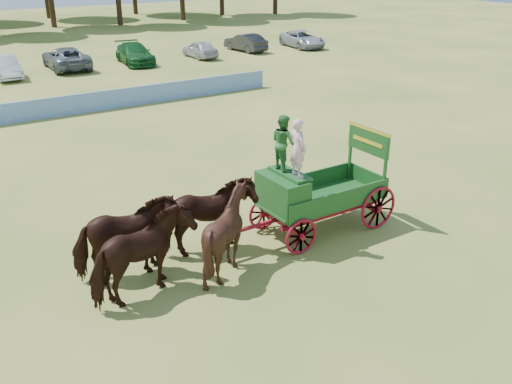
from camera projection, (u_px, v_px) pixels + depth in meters
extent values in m
plane|color=#A39249|center=(263.00, 253.00, 16.46)|extent=(160.00, 160.00, 0.00)
imported|color=black|center=(143.00, 256.00, 13.98)|extent=(2.93, 1.89, 2.29)
imported|color=black|center=(126.00, 239.00, 14.83)|extent=(2.85, 1.59, 2.29)
imported|color=black|center=(227.00, 232.00, 15.18)|extent=(2.25, 2.05, 2.29)
imported|color=black|center=(207.00, 217.00, 16.03)|extent=(2.88, 1.69, 2.29)
cube|color=maroon|center=(282.00, 223.00, 16.93)|extent=(0.12, 2.00, 0.12)
cube|color=maroon|center=(357.00, 200.00, 18.44)|extent=(0.12, 2.00, 0.12)
cube|color=maroon|center=(333.00, 214.00, 17.21)|extent=(3.80, 0.10, 0.12)
cube|color=maroon|center=(310.00, 202.00, 18.06)|extent=(3.80, 0.10, 0.12)
cube|color=maroon|center=(256.00, 226.00, 16.42)|extent=(2.80, 0.09, 0.09)
cube|color=#1C531B|center=(322.00, 199.00, 17.53)|extent=(3.80, 1.80, 0.10)
cube|color=#1C531B|center=(341.00, 200.00, 16.73)|extent=(3.80, 0.06, 0.55)
cube|color=#1C531B|center=(304.00, 181.00, 18.09)|extent=(3.80, 0.06, 0.55)
cube|color=#1C531B|center=(367.00, 178.00, 18.35)|extent=(0.06, 1.80, 0.55)
cube|color=#1C531B|center=(282.00, 193.00, 16.56)|extent=(0.85, 1.70, 1.05)
cube|color=#1C531B|center=(290.00, 173.00, 16.46)|extent=(0.55, 1.50, 0.08)
cube|color=#1C531B|center=(271.00, 203.00, 16.44)|extent=(0.10, 1.60, 0.65)
cube|color=#1C531B|center=(276.00, 211.00, 16.65)|extent=(0.55, 1.60, 0.06)
cube|color=#1C531B|center=(385.00, 167.00, 17.44)|extent=(0.08, 0.08, 1.80)
cube|color=#1C531B|center=(350.00, 153.00, 18.67)|extent=(0.08, 0.08, 1.80)
cube|color=#1C531B|center=(369.00, 141.00, 17.82)|extent=(0.07, 1.75, 0.75)
cube|color=yellow|center=(370.00, 129.00, 17.67)|extent=(0.08, 1.80, 0.09)
cube|color=yellow|center=(368.00, 142.00, 17.80)|extent=(0.02, 1.30, 0.12)
torus|color=maroon|center=(301.00, 237.00, 16.22)|extent=(1.09, 0.09, 1.09)
torus|color=maroon|center=(264.00, 213.00, 17.68)|extent=(1.09, 0.09, 1.09)
torus|color=maroon|center=(378.00, 208.00, 17.67)|extent=(1.39, 0.09, 1.39)
torus|color=maroon|center=(338.00, 188.00, 19.13)|extent=(1.39, 0.09, 1.39)
imported|color=#E2ADC4|center=(298.00, 148.00, 15.84)|extent=(0.40, 0.61, 1.67)
imported|color=#296D2E|center=(283.00, 142.00, 16.39)|extent=(0.61, 0.79, 1.62)
cube|color=#1F5DA9|center=(55.00, 107.00, 29.61)|extent=(26.00, 0.08, 1.05)
imported|color=silver|center=(5.00, 67.00, 38.56)|extent=(1.58, 4.47, 1.47)
imported|color=slate|center=(66.00, 58.00, 41.53)|extent=(2.87, 5.76, 1.57)
imported|color=#144C1E|center=(135.00, 54.00, 43.41)|extent=(2.76, 5.45, 1.52)
imported|color=#B2B2B7|center=(200.00, 49.00, 45.86)|extent=(1.63, 3.99, 1.36)
imported|color=#262628|center=(246.00, 42.00, 48.83)|extent=(1.91, 4.58, 1.47)
imported|color=#999EA5|center=(302.00, 39.00, 50.75)|extent=(3.07, 5.45, 1.44)
cylinder|color=#382314|center=(51.00, 2.00, 63.11)|extent=(0.60, 0.60, 5.44)
cylinder|color=#382314|center=(118.00, 2.00, 64.93)|extent=(0.60, 0.60, 5.19)
cylinder|color=#382314|center=(182.00, 0.00, 69.71)|extent=(0.60, 0.60, 4.82)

